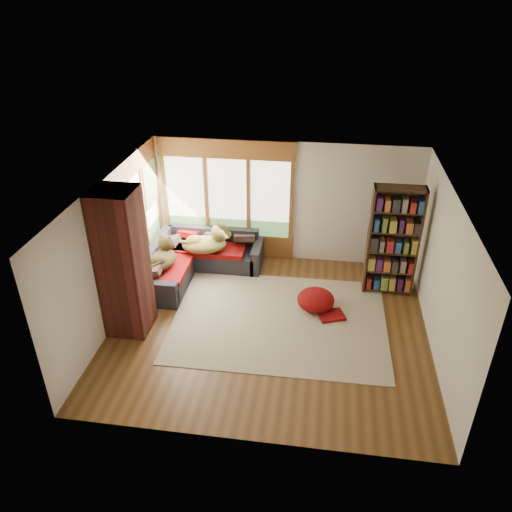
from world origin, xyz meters
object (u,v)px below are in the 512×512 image
(dog_brindle, at_px, (162,251))
(sectional_sofa, at_px, (186,257))
(brick_chimney, at_px, (123,263))
(bookshelf, at_px, (393,242))
(area_rug, at_px, (279,320))
(pouf, at_px, (316,299))
(dog_tan, at_px, (208,237))

(dog_brindle, bearing_deg, sectional_sofa, -18.77)
(brick_chimney, distance_m, bookshelf, 4.90)
(brick_chimney, relative_size, sectional_sofa, 1.18)
(sectional_sofa, relative_size, dog_brindle, 2.54)
(area_rug, bearing_deg, pouf, 36.58)
(bookshelf, bearing_deg, dog_tan, 176.53)
(brick_chimney, height_order, bookshelf, brick_chimney)
(dog_tan, bearing_deg, area_rug, -57.18)
(area_rug, relative_size, bookshelf, 1.74)
(pouf, height_order, dog_brindle, dog_brindle)
(sectional_sofa, xyz_separation_m, dog_brindle, (-0.27, -0.65, 0.46))
(dog_brindle, bearing_deg, dog_tan, -46.04)
(pouf, bearing_deg, bookshelf, 30.58)
(area_rug, bearing_deg, bookshelf, 32.57)
(dog_tan, bearing_deg, brick_chimney, -129.52)
(sectional_sofa, distance_m, dog_tan, 0.70)
(brick_chimney, xyz_separation_m, area_rug, (2.56, 0.56, -1.29))
(brick_chimney, distance_m, dog_brindle, 1.51)
(bookshelf, height_order, dog_tan, bookshelf)
(sectional_sofa, bearing_deg, dog_tan, -3.64)
(brick_chimney, distance_m, dog_tan, 2.30)
(bookshelf, height_order, pouf, bookshelf)
(dog_brindle, bearing_deg, brick_chimney, 176.31)
(sectional_sofa, height_order, area_rug, sectional_sofa)
(bookshelf, bearing_deg, sectional_sofa, 176.89)
(pouf, bearing_deg, sectional_sofa, 159.61)
(area_rug, distance_m, bookshelf, 2.58)
(brick_chimney, xyz_separation_m, pouf, (3.19, 1.03, -1.10))
(area_rug, xyz_separation_m, dog_brindle, (-2.38, 0.84, 0.76))
(sectional_sofa, height_order, pouf, sectional_sofa)
(brick_chimney, relative_size, bookshelf, 1.19)
(pouf, height_order, dog_tan, dog_tan)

